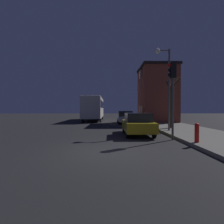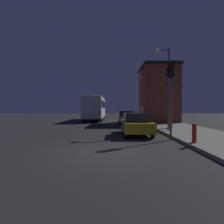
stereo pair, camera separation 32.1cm
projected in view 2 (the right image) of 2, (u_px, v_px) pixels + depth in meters
name	position (u px, v px, depth m)	size (l,w,h in m)	color
ground_plane	(102.00, 152.00, 7.07)	(120.00, 120.00, 0.00)	black
brick_building	(158.00, 94.00, 22.11)	(4.31, 5.41, 6.94)	brown
streetlamp	(165.00, 76.00, 12.62)	(1.16, 0.38, 5.96)	#4C4C4C
traffic_light	(170.00, 84.00, 9.62)	(0.43, 0.24, 4.34)	#4C4C4C
bare_tree	(171.00, 102.00, 14.29)	(1.31, 1.70, 4.31)	#382819
bus	(95.00, 107.00, 26.36)	(2.53, 9.98, 3.44)	beige
car_near_lane	(136.00, 124.00, 11.63)	(1.78, 4.01, 1.46)	olive
car_mid_lane	(126.00, 117.00, 20.93)	(1.77, 4.26, 1.49)	#B7BABF
fire_hydrant	(194.00, 132.00, 8.12)	(0.21, 0.21, 0.91)	red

